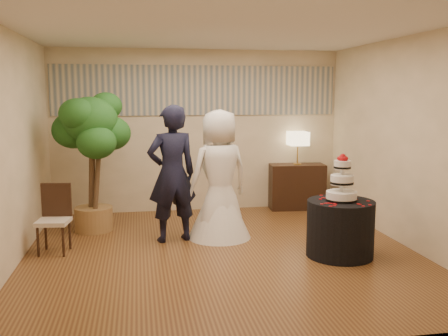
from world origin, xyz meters
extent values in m
cube|color=brown|center=(0.00, 0.00, 0.00)|extent=(5.00, 5.00, 0.00)
cube|color=white|center=(0.00, 0.00, 2.80)|extent=(5.00, 5.00, 0.00)
cube|color=beige|center=(0.00, 2.50, 1.40)|extent=(5.00, 0.06, 2.80)
cube|color=beige|center=(0.00, -2.50, 1.40)|extent=(5.00, 0.06, 2.80)
cube|color=beige|center=(-2.50, 0.00, 1.40)|extent=(0.06, 5.00, 2.80)
cube|color=beige|center=(2.50, 0.00, 1.40)|extent=(0.06, 5.00, 2.80)
cube|color=#9E9D8F|center=(0.00, 2.48, 2.10)|extent=(4.90, 0.02, 0.85)
imported|color=black|center=(-0.58, 0.66, 0.95)|extent=(0.78, 0.60, 1.90)
imported|color=white|center=(0.09, 0.71, 0.91)|extent=(1.15, 1.15, 1.83)
cylinder|color=black|center=(1.45, -0.38, 0.36)|extent=(1.01, 1.01, 0.71)
cube|color=black|center=(1.75, 2.26, 0.40)|extent=(1.00, 0.51, 0.80)
camera|label=1|loc=(-1.04, -6.15, 2.03)|focal=40.00mm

